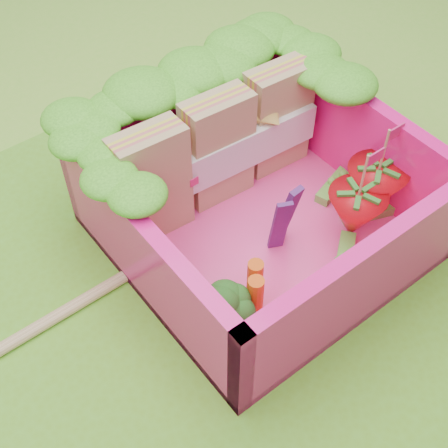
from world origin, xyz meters
TOP-DOWN VIEW (x-y plane):
  - ground at (0.00, 0.00)m, footprint 14.00×14.00m
  - placemat at (0.00, 0.00)m, footprint 2.60×2.60m
  - bento_floor at (0.43, -0.04)m, footprint 1.30×1.30m
  - bento_box at (0.43, -0.04)m, footprint 1.30×1.30m
  - lettuce_ruffle at (0.43, 0.45)m, footprint 1.43×0.83m
  - sandwich_stack at (0.44, 0.29)m, footprint 1.08×0.24m
  - broccoli at (-0.01, -0.36)m, footprint 0.31×0.31m
  - carrot_sticks at (0.13, -0.36)m, footprint 0.13×0.14m
  - purple_wedges at (0.46, -0.17)m, footprint 0.14×0.07m
  - strawberry_left at (0.76, -0.32)m, footprint 0.27×0.27m
  - strawberry_right at (0.93, -0.27)m, footprint 0.29×0.29m
  - snap_peas at (0.82, -0.26)m, footprint 0.64×0.59m

SIDE VIEW (x-z plane):
  - ground at x=0.00m, z-range 0.00..0.00m
  - placemat at x=0.00m, z-range 0.00..0.03m
  - bento_floor at x=0.43m, z-range 0.03..0.08m
  - snap_peas at x=0.82m, z-range 0.08..0.13m
  - carrot_sticks at x=0.13m, z-range 0.08..0.34m
  - strawberry_left at x=0.76m, z-range -0.03..0.48m
  - strawberry_right at x=0.93m, z-range -0.03..0.49m
  - broccoli at x=-0.01m, z-range 0.13..0.39m
  - purple_wedges at x=0.46m, z-range 0.08..0.46m
  - bento_box at x=0.43m, z-range 0.03..0.58m
  - sandwich_stack at x=0.44m, z-range 0.07..0.66m
  - lettuce_ruffle at x=0.43m, z-range 0.58..0.69m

